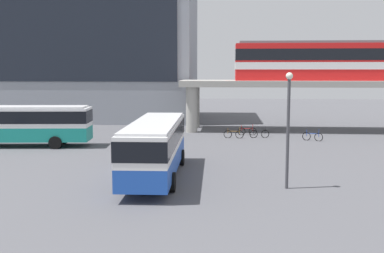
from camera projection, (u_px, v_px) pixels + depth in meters
The scene contains 11 objects.
ground_plane at pixel (169, 144), 38.16m from camera, with size 120.00×120.00×0.00m, color #515156.
station_building at pixel (90, 47), 57.40m from camera, with size 25.75×14.22×17.75m.
elevated_platform at pixel (351, 88), 45.69m from camera, with size 33.71×5.54×5.02m.
train at pixel (332, 60), 45.50m from camera, with size 19.00×2.96×3.84m.
bus_main at pixel (155, 143), 26.13m from camera, with size 2.95×11.09×3.22m.
bus_secondary at pixel (20, 122), 36.74m from camera, with size 11.22×3.49×3.22m.
bicycle_black at pixel (259, 134), 41.64m from camera, with size 1.78×0.31×1.04m.
bicycle_brown at pixel (234, 134), 41.42m from camera, with size 1.79×0.22×1.04m.
bicycle_blue at pixel (313, 137), 39.93m from camera, with size 1.66×0.78×1.04m.
bicycle_red at pixel (247, 131), 43.35m from camera, with size 1.79×0.16×1.04m.
lamp_post at pixel (288, 120), 23.49m from camera, with size 0.36×0.36×5.96m.
Camera 1 is at (4.66, -27.46, 6.11)m, focal length 43.35 mm.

